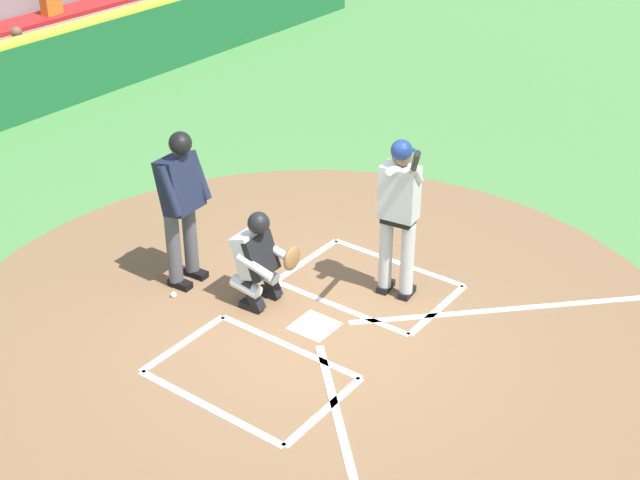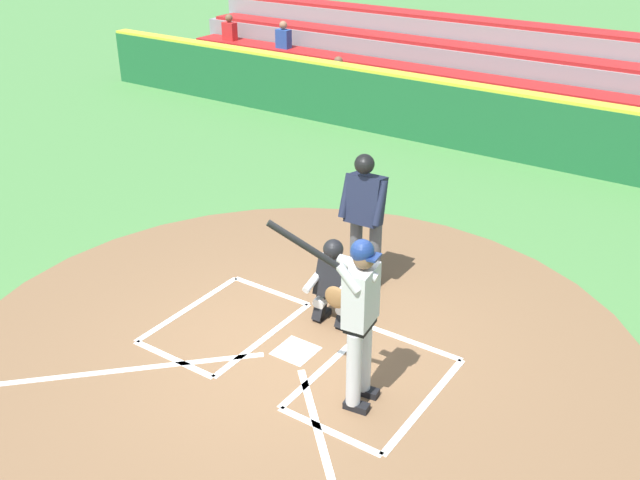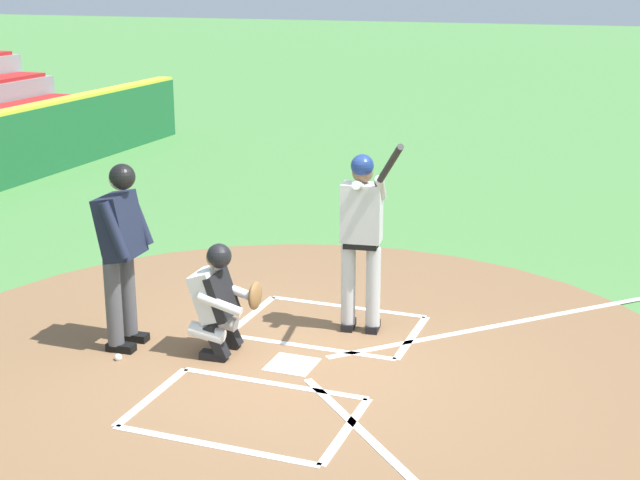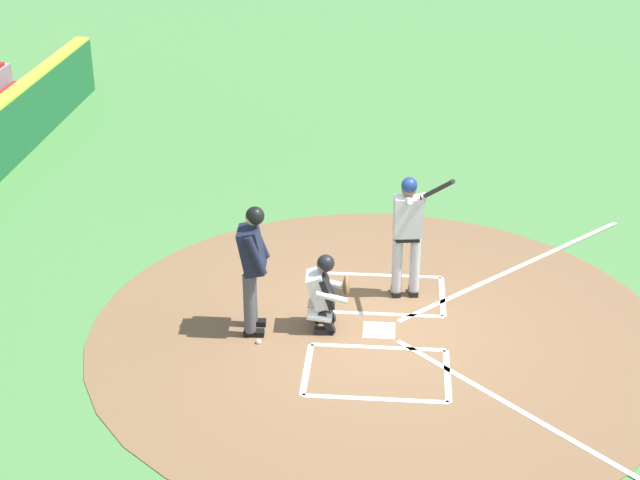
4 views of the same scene
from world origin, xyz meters
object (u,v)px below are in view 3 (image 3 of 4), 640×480
(catcher, at_px, (219,297))
(baseball, at_px, (118,357))
(plate_umpire, at_px, (121,243))
(batter, at_px, (362,230))

(catcher, height_order, baseball, catcher)
(catcher, xyz_separation_m, plate_umpire, (0.17, -0.95, 0.49))
(baseball, bearing_deg, batter, 127.51)
(batter, xyz_separation_m, plate_umpire, (1.17, -2.07, -0.02))
(batter, height_order, baseball, batter)
(catcher, xyz_separation_m, baseball, (0.50, -0.85, -0.55))
(plate_umpire, bearing_deg, catcher, 99.89)
(plate_umpire, height_order, baseball, plate_umpire)
(catcher, distance_m, baseball, 1.13)
(catcher, bearing_deg, baseball, -59.36)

